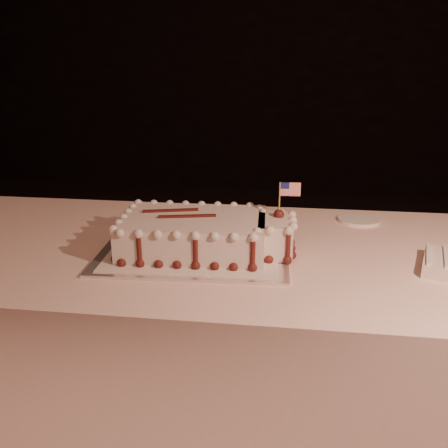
# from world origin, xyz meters

# --- Properties ---
(banquet_table) EXTENTS (2.40, 0.80, 0.75)m
(banquet_table) POSITION_xyz_m (0.00, 0.60, 0.38)
(banquet_table) COLOR beige
(banquet_table) RESTS_ON ground
(cake_board) EXTENTS (0.51, 0.40, 0.01)m
(cake_board) POSITION_xyz_m (-0.27, 0.56, 0.75)
(cake_board) COLOR silver
(cake_board) RESTS_ON banquet_table
(doily) EXTENTS (0.46, 0.36, 0.00)m
(doily) POSITION_xyz_m (-0.27, 0.56, 0.76)
(doily) COLOR silver
(doily) RESTS_ON cake_board
(sheet_cake) EXTENTS (0.48, 0.29, 0.19)m
(sheet_cake) POSITION_xyz_m (-0.24, 0.56, 0.80)
(sheet_cake) COLOR silver
(sheet_cake) RESTS_ON doily
(side_plate) EXTENTS (0.13, 0.13, 0.01)m
(side_plate) POSITION_xyz_m (0.20, 0.88, 0.76)
(side_plate) COLOR white
(side_plate) RESTS_ON banquet_table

